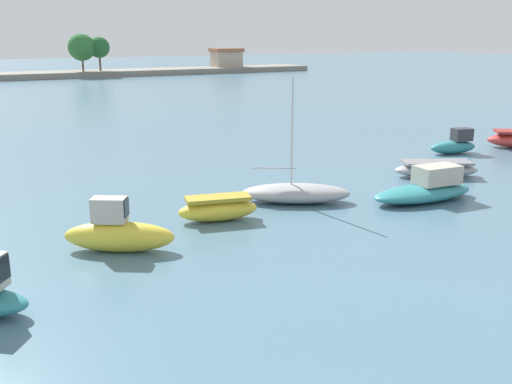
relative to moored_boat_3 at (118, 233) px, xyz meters
The scene contains 6 objects.
moored_boat_3 is the anchor object (origin of this frame).
moored_boat_4 4.83m from the moored_boat_3, 17.53° to the left, with size 3.48×1.92×1.03m.
moored_boat_5 9.13m from the moored_boat_3, 13.62° to the left, with size 5.20×4.13×5.66m.
moored_boat_6 14.30m from the moored_boat_3, ahead, with size 5.45×2.38×1.59m.
moored_boat_7 18.39m from the moored_boat_3, ahead, with size 4.80×3.51×0.86m.
moored_boat_8 24.98m from the moored_boat_3, 15.46° to the left, with size 3.37×1.79×1.62m.
Camera 1 is at (-5.08, -3.35, 7.40)m, focal length 40.78 mm.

